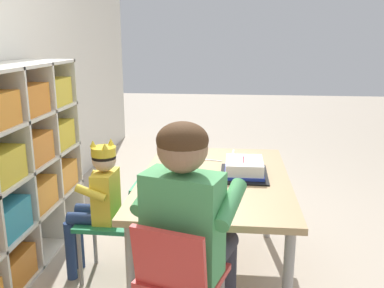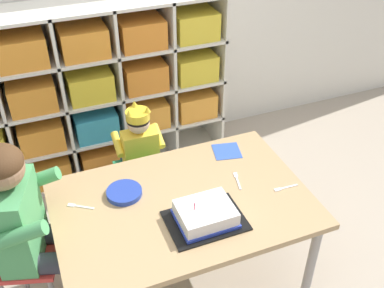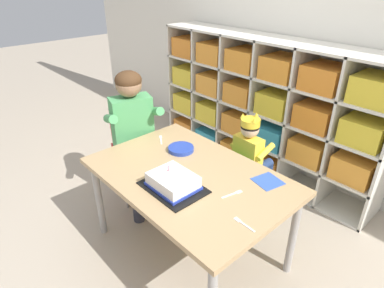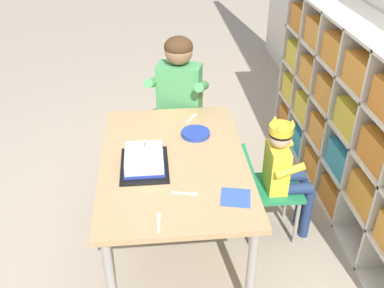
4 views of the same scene
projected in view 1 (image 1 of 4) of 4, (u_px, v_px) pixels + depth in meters
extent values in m
plane|color=tan|center=(213.00, 277.00, 2.50)|extent=(16.00, 16.00, 0.00)
cube|color=silver|center=(4.00, 173.00, 2.45)|extent=(0.02, 0.37, 1.23)
cube|color=silver|center=(33.00, 156.00, 2.80)|extent=(0.02, 0.37, 1.23)
cube|color=silver|center=(56.00, 142.00, 3.15)|extent=(0.02, 0.37, 1.23)
cube|color=orange|center=(0.00, 267.00, 2.39)|extent=(0.28, 0.30, 0.18)
cube|color=orange|center=(26.00, 194.00, 2.67)|extent=(0.28, 0.30, 0.18)
cube|color=orange|center=(50.00, 176.00, 3.02)|extent=(0.28, 0.30, 0.18)
cube|color=orange|center=(21.00, 148.00, 2.60)|extent=(0.28, 0.30, 0.18)
cube|color=yellow|center=(47.00, 135.00, 2.95)|extent=(0.28, 0.30, 0.18)
cube|color=orange|center=(16.00, 100.00, 2.52)|extent=(0.28, 0.30, 0.18)
cube|color=yellow|center=(43.00, 92.00, 2.87)|extent=(0.28, 0.30, 0.18)
cube|color=tan|center=(215.00, 179.00, 2.35)|extent=(1.23, 0.82, 0.03)
cylinder|color=#9E9993|center=(268.00, 197.00, 2.93)|extent=(0.05, 0.05, 0.60)
cylinder|color=#9E9993|center=(132.00, 282.00, 1.92)|extent=(0.05, 0.05, 0.60)
cylinder|color=#9E9993|center=(169.00, 194.00, 2.99)|extent=(0.05, 0.05, 0.60)
cube|color=#238451|center=(109.00, 221.00, 2.44)|extent=(0.31, 0.35, 0.03)
cube|color=#238451|center=(135.00, 201.00, 2.39)|extent=(0.28, 0.06, 0.24)
cylinder|color=gray|center=(95.00, 238.00, 2.62)|extent=(0.02, 0.02, 0.33)
cylinder|color=gray|center=(80.00, 258.00, 2.38)|extent=(0.02, 0.02, 0.33)
cylinder|color=gray|center=(139.00, 241.00, 2.58)|extent=(0.02, 0.02, 0.33)
cylinder|color=gray|center=(128.00, 262.00, 2.35)|extent=(0.02, 0.02, 0.33)
cube|color=yellow|center=(106.00, 196.00, 2.40)|extent=(0.21, 0.12, 0.29)
sphere|color=#DBB293|center=(104.00, 160.00, 2.34)|extent=(0.13, 0.13, 0.13)
ellipsoid|color=black|center=(104.00, 156.00, 2.34)|extent=(0.14, 0.14, 0.10)
cylinder|color=yellow|center=(104.00, 151.00, 2.33)|extent=(0.14, 0.14, 0.05)
cone|color=yellow|center=(93.00, 143.00, 2.33)|extent=(0.04, 0.04, 0.04)
cone|color=yellow|center=(111.00, 142.00, 2.37)|extent=(0.04, 0.04, 0.04)
cone|color=yellow|center=(105.00, 146.00, 2.27)|extent=(0.04, 0.04, 0.04)
cylinder|color=navy|center=(93.00, 210.00, 2.50)|extent=(0.07, 0.21, 0.07)
cylinder|color=navy|center=(86.00, 219.00, 2.38)|extent=(0.07, 0.21, 0.07)
cylinder|color=navy|center=(79.00, 241.00, 2.56)|extent=(0.06, 0.06, 0.35)
cylinder|color=navy|center=(70.00, 251.00, 2.44)|extent=(0.06, 0.06, 0.35)
cylinder|color=yellow|center=(105.00, 178.00, 2.51)|extent=(0.05, 0.17, 0.10)
cylinder|color=yellow|center=(91.00, 193.00, 2.27)|extent=(0.05, 0.17, 0.10)
cube|color=red|center=(183.00, 276.00, 1.67)|extent=(0.36, 0.38, 0.03)
cube|color=red|center=(169.00, 261.00, 1.52)|extent=(0.14, 0.29, 0.25)
cube|color=#4C9E5B|center=(183.00, 225.00, 1.62)|extent=(0.24, 0.33, 0.42)
sphere|color=#997051|center=(182.00, 148.00, 1.54)|extent=(0.19, 0.19, 0.19)
ellipsoid|color=#472D19|center=(182.00, 140.00, 1.53)|extent=(0.19, 0.19, 0.14)
cylinder|color=#33333D|center=(217.00, 254.00, 1.76)|extent=(0.32, 0.18, 0.10)
cylinder|color=#33333D|center=(178.00, 246.00, 1.83)|extent=(0.32, 0.18, 0.10)
cylinder|color=#33333D|center=(191.00, 282.00, 2.03)|extent=(0.08, 0.08, 0.47)
cylinder|color=#4C9E5B|center=(230.00, 204.00, 1.59)|extent=(0.26, 0.13, 0.14)
cylinder|color=#4C9E5B|center=(151.00, 192.00, 1.71)|extent=(0.26, 0.13, 0.14)
cube|color=black|center=(244.00, 174.00, 2.37)|extent=(0.36, 0.26, 0.01)
cube|color=white|center=(244.00, 167.00, 2.36)|extent=(0.25, 0.21, 0.08)
cube|color=#283DB2|center=(244.00, 172.00, 2.37)|extent=(0.26, 0.22, 0.02)
cylinder|color=#E54C66|center=(243.00, 160.00, 2.30)|extent=(0.01, 0.01, 0.04)
cylinder|color=#233DA3|center=(182.00, 189.00, 2.11)|extent=(0.17, 0.17, 0.03)
cube|color=#3356B7|center=(173.00, 157.00, 2.73)|extent=(0.17, 0.17, 0.00)
cube|color=white|center=(214.00, 160.00, 2.64)|extent=(0.03, 0.10, 0.00)
cube|color=white|center=(204.00, 159.00, 2.66)|extent=(0.03, 0.04, 0.00)
cube|color=white|center=(233.00, 151.00, 2.85)|extent=(0.09, 0.01, 0.00)
cube|color=white|center=(233.00, 154.00, 2.79)|extent=(0.04, 0.02, 0.00)
cube|color=white|center=(181.00, 207.00, 1.92)|extent=(0.09, 0.06, 0.00)
cube|color=white|center=(171.00, 212.00, 1.87)|extent=(0.04, 0.04, 0.00)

